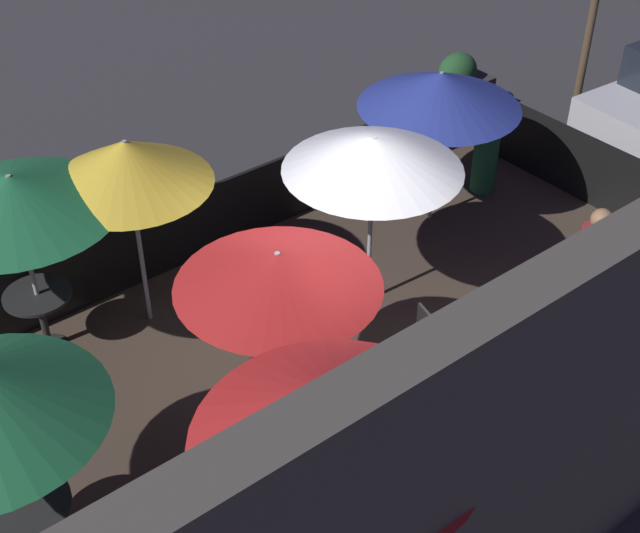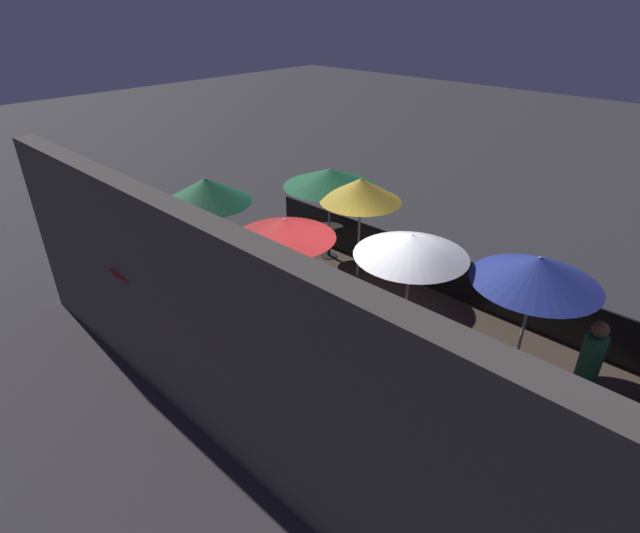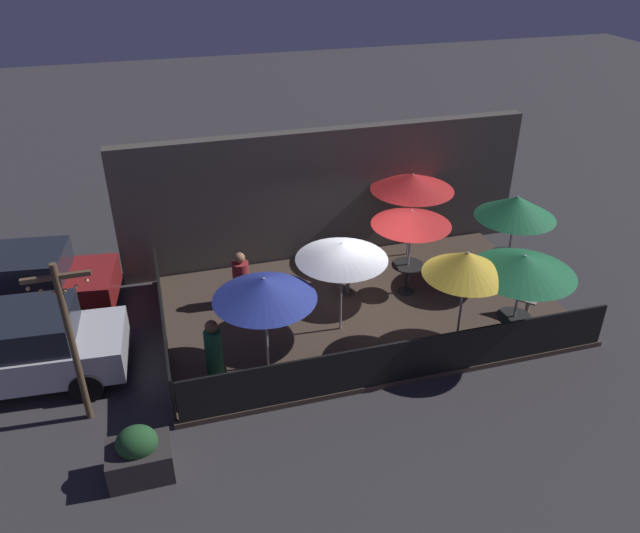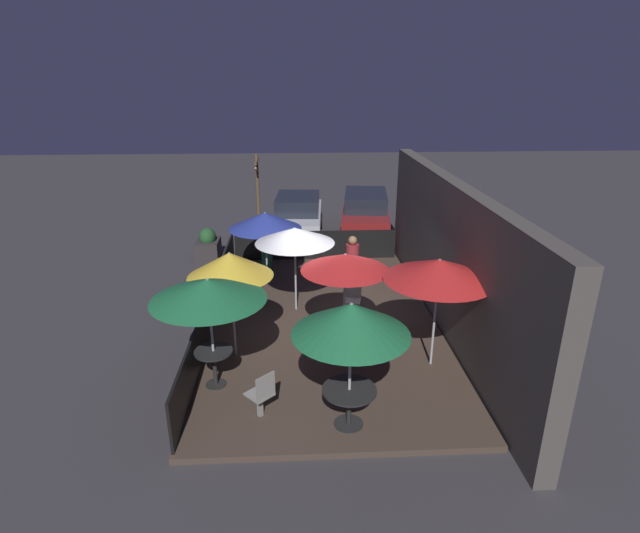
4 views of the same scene
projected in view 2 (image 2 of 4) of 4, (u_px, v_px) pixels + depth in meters
ground_plane at (348, 345)px, 9.39m from camera, size 60.00×60.00×0.00m
patio_deck at (348, 342)px, 9.36m from camera, size 9.16×5.43×0.12m
building_wall at (209, 337)px, 6.66m from camera, size 10.76×0.36×3.54m
fence_front at (429, 267)px, 10.80m from camera, size 8.96×0.05×0.95m
fence_side_left at (619, 458)px, 6.37m from camera, size 0.05×5.23×0.95m
patio_umbrella_0 at (206, 191)px, 10.57m from camera, size 1.93×1.93×2.29m
patio_umbrella_1 at (330, 177)px, 11.34m from camera, size 2.13×2.13×2.22m
patio_umbrella_2 at (284, 228)px, 8.89m from camera, size 1.86×1.86×2.19m
patio_umbrella_3 at (537, 270)px, 7.84m from camera, size 2.04×2.04×2.10m
patio_umbrella_4 at (412, 245)px, 8.36m from camera, size 1.96×1.96×2.18m
patio_umbrella_5 at (361, 190)px, 10.47m from camera, size 1.75×1.75×2.32m
patio_umbrella_6 at (175, 242)px, 8.19m from camera, size 2.15×2.15×2.32m
dining_table_0 at (213, 252)px, 11.27m from camera, size 0.92×0.92×0.71m
dining_table_1 at (329, 234)px, 12.03m from camera, size 0.73×0.73×0.76m
dining_table_2 at (287, 295)px, 9.57m from camera, size 0.77×0.77×0.77m
patio_chair_0 at (271, 238)px, 12.09m from camera, size 0.57×0.57×0.90m
patio_chair_1 at (331, 338)px, 8.51m from camera, size 0.48×0.48×0.94m
patron_0 at (590, 361)px, 7.82m from camera, size 0.45×0.45×1.35m
patron_1 at (451, 417)px, 6.80m from camera, size 0.54×0.54×1.34m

